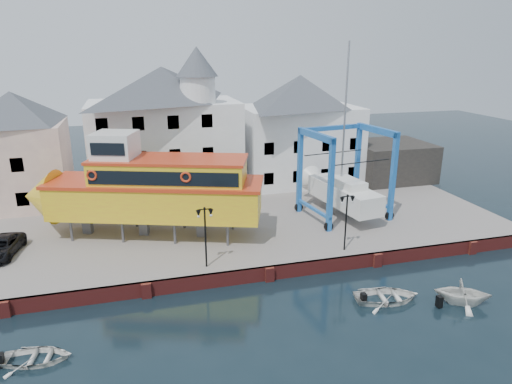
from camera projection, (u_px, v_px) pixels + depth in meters
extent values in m
plane|color=#15242C|center=(269.00, 281.00, 30.51)|extent=(140.00, 140.00, 0.00)
cube|color=slate|center=(233.00, 217.00, 40.47)|extent=(44.00, 22.00, 1.00)
cube|color=maroon|center=(269.00, 273.00, 30.47)|extent=(44.00, 0.25, 1.00)
cube|color=maroon|center=(4.00, 309.00, 26.29)|extent=(0.60, 0.36, 1.00)
cube|color=maroon|center=(146.00, 291.00, 28.30)|extent=(0.60, 0.36, 1.00)
cube|color=maroon|center=(269.00, 274.00, 30.31)|extent=(0.60, 0.36, 1.00)
cube|color=maroon|center=(377.00, 260.00, 32.33)|extent=(0.60, 0.36, 1.00)
cube|color=maroon|center=(472.00, 248.00, 34.34)|extent=(0.60, 0.36, 1.00)
cube|color=#C49F97|center=(21.00, 165.00, 41.08)|extent=(8.00, 7.00, 7.50)
pyramid|color=#40434B|center=(11.00, 108.00, 39.51)|extent=(8.00, 7.00, 2.80)
cube|color=black|center=(23.00, 199.00, 38.68)|extent=(1.00, 0.08, 1.20)
cube|color=black|center=(17.00, 165.00, 37.76)|extent=(1.00, 0.08, 1.20)
cube|color=white|center=(166.00, 148.00, 44.58)|extent=(14.00, 8.00, 9.00)
pyramid|color=#40434B|center=(162.00, 84.00, 42.72)|extent=(14.00, 8.00, 3.20)
cube|color=black|center=(109.00, 193.00, 40.44)|extent=(1.00, 0.08, 1.20)
cube|color=black|center=(143.00, 190.00, 41.19)|extent=(1.00, 0.08, 1.20)
cube|color=black|center=(177.00, 187.00, 41.95)|extent=(1.00, 0.08, 1.20)
cube|color=black|center=(209.00, 185.00, 42.70)|extent=(1.00, 0.08, 1.20)
cube|color=black|center=(105.00, 160.00, 39.53)|extent=(1.00, 0.08, 1.20)
cube|color=black|center=(141.00, 158.00, 40.28)|extent=(1.00, 0.08, 1.20)
cube|color=black|center=(175.00, 155.00, 41.04)|extent=(1.00, 0.08, 1.20)
cube|color=black|center=(208.00, 154.00, 41.79)|extent=(1.00, 0.08, 1.20)
cube|color=black|center=(102.00, 125.00, 38.61)|extent=(1.00, 0.08, 1.20)
cube|color=black|center=(138.00, 124.00, 39.37)|extent=(1.00, 0.08, 1.20)
cube|color=black|center=(173.00, 122.00, 40.12)|extent=(1.00, 0.08, 1.20)
cube|color=black|center=(207.00, 121.00, 40.88)|extent=(1.00, 0.08, 1.20)
cylinder|color=white|center=(198.00, 90.00, 41.39)|extent=(3.20, 3.20, 2.40)
cone|color=#40434B|center=(197.00, 61.00, 40.63)|extent=(3.80, 3.80, 2.60)
cube|color=white|center=(298.00, 144.00, 48.71)|extent=(12.00, 8.00, 8.00)
pyramid|color=#40434B|center=(300.00, 91.00, 47.01)|extent=(12.00, 8.00, 3.20)
cube|color=black|center=(269.00, 179.00, 44.67)|extent=(1.00, 0.08, 1.20)
cube|color=black|center=(298.00, 177.00, 45.43)|extent=(1.00, 0.08, 1.20)
cube|color=black|center=(325.00, 174.00, 46.18)|extent=(1.00, 0.08, 1.20)
cube|color=black|center=(352.00, 172.00, 46.94)|extent=(1.00, 0.08, 1.20)
cube|color=black|center=(269.00, 149.00, 43.76)|extent=(1.00, 0.08, 1.20)
cube|color=black|center=(298.00, 147.00, 44.51)|extent=(1.00, 0.08, 1.20)
cube|color=black|center=(327.00, 145.00, 45.27)|extent=(1.00, 0.08, 1.20)
cube|color=black|center=(354.00, 144.00, 46.03)|extent=(1.00, 0.08, 1.20)
cube|color=black|center=(390.00, 161.00, 50.00)|extent=(8.00, 7.00, 4.00)
cylinder|color=black|center=(206.00, 239.00, 29.70)|extent=(0.12, 0.12, 4.00)
cube|color=black|center=(204.00, 209.00, 29.07)|extent=(0.90, 0.06, 0.06)
sphere|color=black|center=(204.00, 208.00, 29.05)|extent=(0.16, 0.16, 0.16)
cone|color=black|center=(198.00, 214.00, 29.05)|extent=(0.32, 0.32, 0.45)
sphere|color=silver|center=(199.00, 216.00, 29.11)|extent=(0.18, 0.18, 0.18)
cone|color=black|center=(211.00, 213.00, 29.25)|extent=(0.32, 0.32, 0.45)
sphere|color=silver|center=(211.00, 215.00, 29.31)|extent=(0.18, 0.18, 0.18)
cylinder|color=black|center=(346.00, 224.00, 32.21)|extent=(0.12, 0.12, 4.00)
cube|color=black|center=(348.00, 196.00, 31.59)|extent=(0.90, 0.06, 0.06)
sphere|color=black|center=(348.00, 195.00, 31.57)|extent=(0.16, 0.16, 0.16)
cone|color=black|center=(342.00, 200.00, 31.57)|extent=(0.32, 0.32, 0.45)
sphere|color=silver|center=(342.00, 203.00, 31.62)|extent=(0.18, 0.18, 0.18)
cone|color=black|center=(353.00, 200.00, 31.77)|extent=(0.32, 0.32, 0.45)
sphere|color=silver|center=(352.00, 202.00, 31.83)|extent=(0.18, 0.18, 0.18)
cylinder|color=#59595E|center=(71.00, 230.00, 34.08)|extent=(0.25, 0.25, 1.68)
cylinder|color=#59595E|center=(89.00, 216.00, 37.07)|extent=(0.25, 0.25, 1.68)
cylinder|color=#59595E|center=(123.00, 232.00, 33.82)|extent=(0.25, 0.25, 1.68)
cylinder|color=#59595E|center=(136.00, 217.00, 36.81)|extent=(0.25, 0.25, 1.68)
cylinder|color=#59595E|center=(175.00, 233.00, 33.56)|extent=(0.25, 0.25, 1.68)
cylinder|color=#59595E|center=(184.00, 218.00, 36.55)|extent=(0.25, 0.25, 1.68)
cylinder|color=#59595E|center=(228.00, 235.00, 33.30)|extent=(0.25, 0.25, 1.68)
cylinder|color=#59595E|center=(233.00, 219.00, 36.29)|extent=(0.25, 0.25, 1.68)
cube|color=#59595E|center=(87.00, 223.00, 35.54)|extent=(0.82, 0.75, 1.68)
cube|color=#59595E|center=(144.00, 224.00, 35.24)|extent=(0.82, 0.75, 1.68)
cube|color=#59595E|center=(201.00, 226.00, 34.94)|extent=(0.82, 0.75, 1.68)
cube|color=yellow|center=(156.00, 199.00, 34.53)|extent=(16.25, 9.22, 2.47)
cone|color=yellow|center=(40.00, 197.00, 35.13)|extent=(3.74, 4.84, 4.27)
cube|color=red|center=(155.00, 182.00, 34.13)|extent=(16.62, 9.50, 0.25)
cube|color=yellow|center=(169.00, 172.00, 33.81)|extent=(11.86, 7.31, 1.80)
cube|color=black|center=(162.00, 179.00, 31.95)|extent=(10.19, 3.62, 1.01)
cube|color=black|center=(175.00, 165.00, 35.64)|extent=(10.19, 3.62, 1.01)
cube|color=red|center=(168.00, 159.00, 33.51)|extent=(12.11, 7.49, 0.20)
cube|color=silver|center=(115.00, 146.00, 33.49)|extent=(3.72, 3.72, 2.04)
cube|color=black|center=(107.00, 149.00, 32.04)|extent=(2.33, 0.87, 0.90)
torus|color=red|center=(92.00, 175.00, 32.19)|extent=(0.79, 0.41, 0.79)
torus|color=red|center=(186.00, 177.00, 31.74)|extent=(0.79, 0.41, 0.79)
cube|color=#1157A8|center=(331.00, 186.00, 35.06)|extent=(0.42, 0.42, 7.42)
cylinder|color=black|center=(329.00, 226.00, 36.08)|extent=(0.77, 0.37, 0.74)
cube|color=#1157A8|center=(300.00, 171.00, 39.36)|extent=(0.42, 0.42, 7.42)
cylinder|color=black|center=(299.00, 207.00, 40.38)|extent=(0.77, 0.37, 0.74)
cube|color=#1157A8|center=(393.00, 178.00, 37.35)|extent=(0.42, 0.42, 7.42)
cylinder|color=black|center=(389.00, 216.00, 38.36)|extent=(0.77, 0.37, 0.74)
cube|color=#1157A8|center=(357.00, 164.00, 41.65)|extent=(0.42, 0.42, 7.42)
cylinder|color=black|center=(355.00, 199.00, 42.66)|extent=(0.77, 0.37, 0.74)
cube|color=#1157A8|center=(316.00, 135.00, 36.14)|extent=(1.13, 5.30, 0.52)
cube|color=#1157A8|center=(313.00, 209.00, 38.02)|extent=(1.02, 5.28, 0.22)
cube|color=#1157A8|center=(377.00, 130.00, 38.42)|extent=(1.13, 5.30, 0.52)
cube|color=#1157A8|center=(372.00, 199.00, 40.30)|extent=(1.02, 5.28, 0.22)
cube|color=#1157A8|center=(331.00, 128.00, 39.43)|extent=(6.34, 1.28, 0.37)
cube|color=silver|center=(344.00, 195.00, 38.90)|extent=(3.56, 8.21, 1.70)
cone|color=silver|center=(315.00, 180.00, 43.02)|extent=(2.66, 2.03, 2.44)
cube|color=#59595E|center=(343.00, 208.00, 39.27)|extent=(0.53, 1.92, 0.74)
cube|color=silver|center=(348.00, 183.00, 38.08)|extent=(2.14, 3.39, 0.64)
cylinder|color=#99999E|center=(345.00, 115.00, 37.33)|extent=(0.18, 0.18, 11.66)
cube|color=black|center=(360.00, 162.00, 36.25)|extent=(5.71, 0.95, 0.05)
cube|color=black|center=(334.00, 153.00, 39.58)|extent=(5.71, 0.95, 0.05)
imported|color=black|center=(1.00, 247.00, 31.76)|extent=(2.74, 4.78, 1.25)
imported|color=silver|center=(386.00, 301.00, 28.10)|extent=(4.41, 3.47, 0.83)
imported|color=silver|center=(461.00, 304.00, 27.79)|extent=(4.21, 4.02, 1.72)
imported|color=silver|center=(37.00, 361.00, 22.70)|extent=(3.71, 2.92, 0.70)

